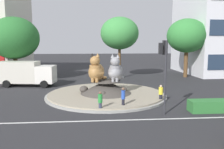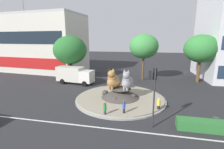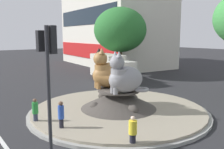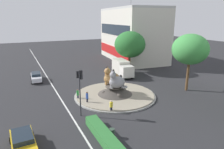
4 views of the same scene
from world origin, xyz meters
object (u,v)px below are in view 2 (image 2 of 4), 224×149
at_px(traffic_light_mast, 154,85).
at_px(broadleaf_tree_behind_island, 70,50).
at_px(delivery_box_truck, 75,75).
at_px(pedestrian_blue_shirt, 124,107).
at_px(cat_statue_tabby, 113,81).
at_px(shophouse_block, 40,43).
at_px(pedestrian_yellow_shirt, 159,105).
at_px(third_tree_left, 144,46).
at_px(second_tree_near_tower, 201,49).
at_px(cat_statue_grey, 127,82).
at_px(litter_bin, 215,122).
at_px(pedestrian_green_shirt, 105,109).

relative_size(traffic_light_mast, broadleaf_tree_behind_island, 0.65).
bearing_deg(delivery_box_truck, pedestrian_blue_shirt, -38.38).
height_order(cat_statue_tabby, shophouse_block, shophouse_block).
relative_size(cat_statue_tabby, broadleaf_tree_behind_island, 0.33).
bearing_deg(traffic_light_mast, broadleaf_tree_behind_island, 35.88).
relative_size(pedestrian_yellow_shirt, pedestrian_blue_shirt, 0.89).
bearing_deg(delivery_box_truck, pedestrian_yellow_shirt, -25.03).
bearing_deg(pedestrian_yellow_shirt, third_tree_left, 69.72).
bearing_deg(second_tree_near_tower, shophouse_block, 172.51).
distance_m(cat_statue_tabby, cat_statue_grey, 1.89).
bearing_deg(second_tree_near_tower, third_tree_left, -177.50).
bearing_deg(pedestrian_blue_shirt, cat_statue_tabby, -162.60).
distance_m(pedestrian_yellow_shirt, litter_bin, 5.44).
xyz_separation_m(shophouse_block, litter_bin, (32.62, -21.62, -6.39)).
bearing_deg(pedestrian_blue_shirt, shophouse_block, -138.78).
bearing_deg(broadleaf_tree_behind_island, third_tree_left, 9.45).
xyz_separation_m(cat_statue_tabby, cat_statue_grey, (1.88, -0.06, -0.04)).
height_order(second_tree_near_tower, pedestrian_blue_shirt, second_tree_near_tower).
height_order(cat_statue_tabby, pedestrian_yellow_shirt, cat_statue_tabby).
distance_m(traffic_light_mast, second_tree_near_tower, 20.32).
xyz_separation_m(third_tree_left, pedestrian_green_shirt, (-3.41, -16.74, -5.67)).
relative_size(delivery_box_truck, litter_bin, 7.80).
relative_size(broadleaf_tree_behind_island, pedestrian_blue_shirt, 4.86).
bearing_deg(pedestrian_green_shirt, cat_statue_tabby, 55.73).
relative_size(cat_statue_tabby, pedestrian_green_shirt, 1.76).
bearing_deg(pedestrian_green_shirt, litter_bin, -34.92).
relative_size(cat_statue_grey, shophouse_block, 0.12).
bearing_deg(traffic_light_mast, pedestrian_blue_shirt, 49.87).
bearing_deg(pedestrian_green_shirt, broadleaf_tree_behind_island, 89.88).
xyz_separation_m(pedestrian_blue_shirt, delivery_box_truck, (-10.47, 10.88, 0.68)).
xyz_separation_m(third_tree_left, pedestrian_yellow_shirt, (2.09, -14.21, -5.71)).
xyz_separation_m(broadleaf_tree_behind_island, litter_bin, (21.00, -14.15, -5.36)).
bearing_deg(second_tree_near_tower, cat_statue_tabby, -138.80).
height_order(pedestrian_yellow_shirt, pedestrian_blue_shirt, pedestrian_blue_shirt).
distance_m(third_tree_left, litter_bin, 18.91).
bearing_deg(delivery_box_truck, litter_bin, -23.08).
distance_m(traffic_light_mast, third_tree_left, 17.94).
relative_size(cat_statue_tabby, second_tree_near_tower, 0.33).
distance_m(cat_statue_grey, pedestrian_yellow_shirt, 4.91).
height_order(second_tree_near_tower, pedestrian_green_shirt, second_tree_near_tower).
bearing_deg(pedestrian_blue_shirt, second_tree_near_tower, 137.26).
xyz_separation_m(traffic_light_mast, shophouse_block, (-26.85, 22.86, 2.82)).
distance_m(cat_statue_grey, third_tree_left, 12.41).
distance_m(broadleaf_tree_behind_island, delivery_box_truck, 5.41).
relative_size(traffic_light_mast, third_tree_left, 0.62).
distance_m(second_tree_near_tower, pedestrian_yellow_shirt, 17.55).
distance_m(traffic_light_mast, delivery_box_truck, 18.43).
relative_size(third_tree_left, pedestrian_blue_shirt, 5.04).
distance_m(shophouse_block, pedestrian_green_shirt, 31.74).
relative_size(shophouse_block, pedestrian_green_shirt, 13.93).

